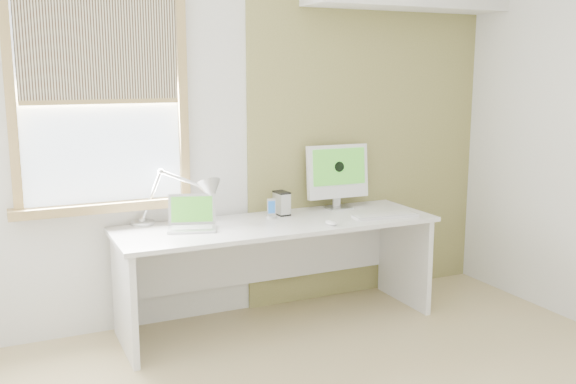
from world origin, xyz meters
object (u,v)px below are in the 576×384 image
laptop (192,220)px  imac (337,173)px  desk (274,247)px  external_drive (282,203)px  desk_lamp (198,195)px

laptop → imac: 1.20m
desk → external_drive: size_ratio=12.98×
desk_lamp → imac: 1.10m
desk → imac: 0.77m
desk → laptop: laptop is taller
laptop → imac: bearing=7.9°
desk → external_drive: (0.12, 0.13, 0.28)m
laptop → external_drive: (0.70, 0.12, 0.03)m
desk → external_drive: 0.33m
external_drive → imac: size_ratio=0.35×
desk_lamp → imac: imac is taller
desk → desk_lamp: bearing=167.3°
laptop → desk_lamp: bearing=54.7°
desk → imac: size_ratio=4.52×
laptop → imac: size_ratio=0.75×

